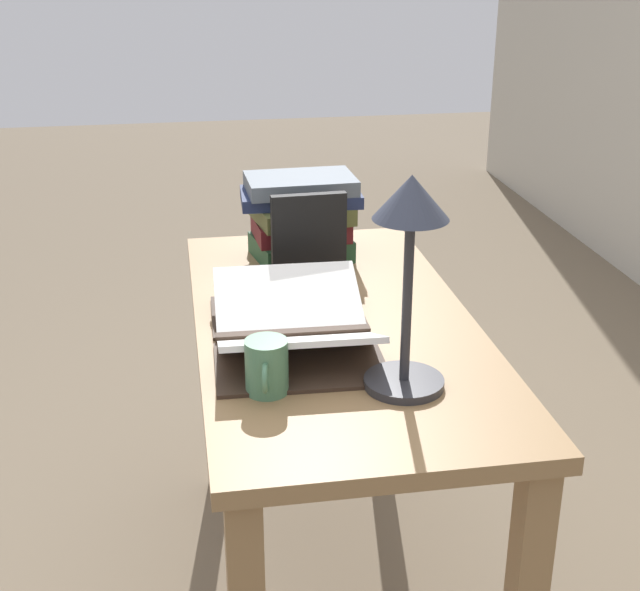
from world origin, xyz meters
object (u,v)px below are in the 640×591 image
(open_book, at_px, (293,328))
(coffee_mug, at_px, (267,367))
(book_standing_upright, at_px, (309,237))
(reading_lamp, at_px, (410,241))
(book_stack_tall, at_px, (301,216))

(open_book, bearing_deg, coffee_mug, -18.35)
(book_standing_upright, xyz_separation_m, coffee_mug, (0.55, -0.16, -0.05))
(reading_lamp, xyz_separation_m, coffee_mug, (-0.02, -0.25, -0.23))
(book_standing_upright, distance_m, reading_lamp, 0.60)
(book_stack_tall, relative_size, book_standing_upright, 1.44)
(open_book, relative_size, coffee_mug, 4.27)
(coffee_mug, bearing_deg, open_book, 159.94)
(book_stack_tall, distance_m, coffee_mug, 0.72)
(book_stack_tall, relative_size, coffee_mug, 2.72)
(open_book, distance_m, coffee_mug, 0.23)
(open_book, height_order, book_standing_upright, book_standing_upright)
(open_book, distance_m, book_stack_tall, 0.50)
(coffee_mug, bearing_deg, book_standing_upright, 163.44)
(book_stack_tall, height_order, reading_lamp, reading_lamp)
(open_book, height_order, reading_lamp, reading_lamp)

